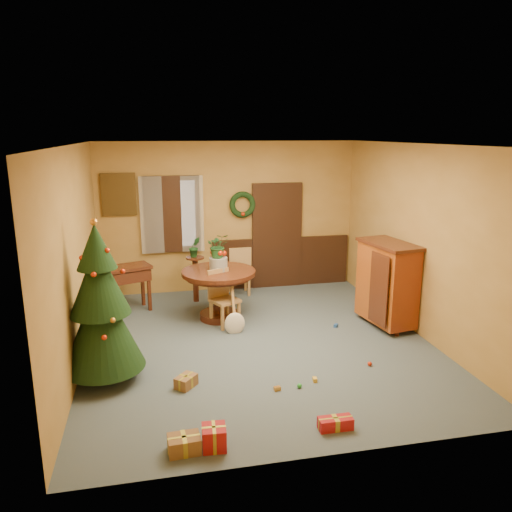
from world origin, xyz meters
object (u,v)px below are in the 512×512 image
object	(u,v)px
sideboard	(387,282)
writing_desk	(123,278)
dining_table	(219,285)
christmas_tree	(100,306)
chair_near	(222,295)

from	to	relation	value
sideboard	writing_desk	bearing A→B (deg)	159.86
dining_table	sideboard	world-z (taller)	sideboard
dining_table	writing_desk	size ratio (longest dim) A/B	1.20
writing_desk	sideboard	xyz separation A→B (m)	(4.16, -1.53, 0.12)
dining_table	sideboard	bearing A→B (deg)	-18.40
writing_desk	dining_table	bearing A→B (deg)	-22.94
christmas_tree	sideboard	distance (m)	4.42
christmas_tree	writing_desk	bearing A→B (deg)	86.82
dining_table	christmas_tree	xyz separation A→B (m)	(-1.71, -1.84, 0.40)
chair_near	dining_table	bearing A→B (deg)	93.89
christmas_tree	sideboard	world-z (taller)	christmas_tree
dining_table	writing_desk	xyz separation A→B (m)	(-1.57, 0.66, 0.03)
christmas_tree	sideboard	xyz separation A→B (m)	(4.30, 0.97, -0.25)
chair_near	christmas_tree	bearing A→B (deg)	-137.48
writing_desk	sideboard	distance (m)	4.43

